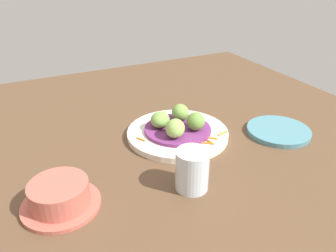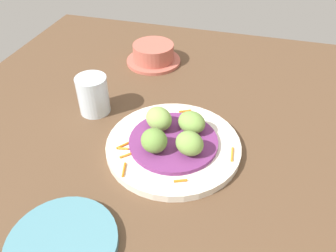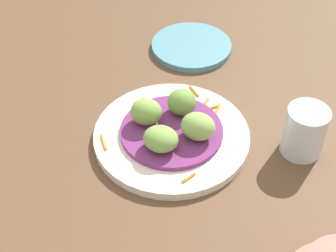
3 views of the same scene
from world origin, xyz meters
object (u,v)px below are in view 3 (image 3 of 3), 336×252
Objects in this scene: guac_scoop_center at (198,126)px; main_plate at (172,136)px; guac_scoop_right at (182,102)px; guac_scoop_back at (146,112)px; guac_scoop_left at (161,139)px; water_glass at (305,131)px; side_plate_small at (191,46)px.

main_plate is at bearing -125.87° from guac_scoop_center.
guac_scoop_center is at bearing 9.13° from guac_scoop_right.
guac_scoop_center and guac_scoop_back have the same top height.
guac_scoop_center is at bearing 99.13° from guac_scoop_left.
water_glass is (6.88, 18.80, 3.28)cm from main_plate.
guac_scoop_left is 1.01× the size of guac_scoop_center.
guac_scoop_left is at bearing -24.66° from side_plate_small.
main_plate reaches higher than side_plate_small.
guac_scoop_back reaches higher than side_plate_small.
water_glass reaches higher than guac_scoop_center.
main_plate is 1.59× the size of side_plate_small.
guac_scoop_right and guac_scoop_back have the same top height.
guac_scoop_center is 1.14× the size of guac_scoop_right.
guac_scoop_right is (-5.96, -0.96, 0.01)cm from guac_scoop_center.
main_plate is 5.64cm from guac_scoop_right.
guac_scoop_left is 8.55cm from guac_scoop_right.
guac_scoop_center is at bearing -13.68° from side_plate_small.
main_plate is at bearing -35.87° from guac_scoop_right.
side_plate_small is 31.52cm from water_glass.
guac_scoop_left is 29.45cm from side_plate_small.
guac_scoop_center is at bearing -105.91° from water_glass.
guac_scoop_back is at bearing -32.56° from side_plate_small.
guac_scoop_right is at bearing -20.10° from side_plate_small.
guac_scoop_center is 0.66× the size of water_glass.
guac_scoop_center is 1.08× the size of guac_scoop_back.
water_glass reaches higher than guac_scoop_left.
side_plate_small is (-19.65, 7.19, -3.81)cm from guac_scoop_right.
guac_scoop_left is 1.08× the size of guac_scoop_back.
guac_scoop_left is 1.15× the size of guac_scoop_right.
guac_scoop_back reaches higher than main_plate.
guac_scoop_right is 0.94× the size of guac_scoop_back.
guac_scoop_left is 21.58cm from water_glass.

